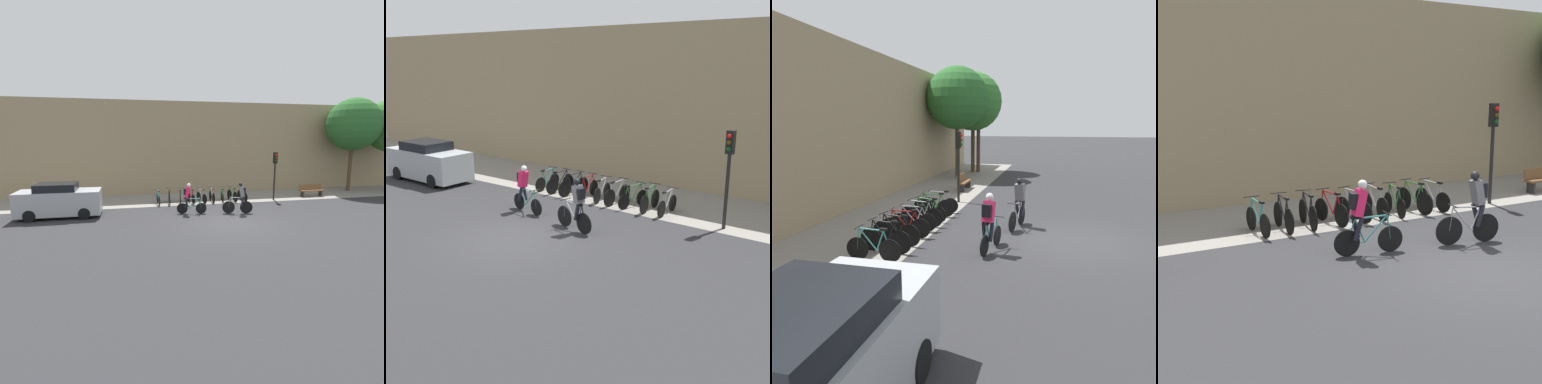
# 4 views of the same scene
# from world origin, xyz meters

# --- Properties ---
(ground) EXTENTS (200.00, 200.00, 0.00)m
(ground) POSITION_xyz_m (0.00, 0.00, 0.00)
(ground) COLOR #2B2B2D
(kerb_strip) EXTENTS (44.00, 4.50, 0.01)m
(kerb_strip) POSITION_xyz_m (0.00, 6.75, 0.00)
(kerb_strip) COLOR gray
(kerb_strip) RESTS_ON ground
(building_facade) EXTENTS (44.00, 0.60, 7.02)m
(building_facade) POSITION_xyz_m (0.00, 9.30, 3.51)
(building_facade) COLOR #9E8966
(building_facade) RESTS_ON ground
(cyclist_pink) EXTENTS (1.67, 0.55, 1.75)m
(cyclist_pink) POSITION_xyz_m (-1.76, 2.33, 0.95)
(cyclist_pink) COLOR black
(cyclist_pink) RESTS_ON ground
(cyclist_grey) EXTENTS (1.70, 0.56, 1.80)m
(cyclist_grey) POSITION_xyz_m (1.15, 1.78, 0.95)
(cyclist_grey) COLOR black
(cyclist_grey) RESTS_ON ground
(parked_bike_0) EXTENTS (0.46, 1.59, 0.95)m
(parked_bike_0) POSITION_xyz_m (-3.17, 5.23, 0.39)
(parked_bike_0) COLOR black
(parked_bike_0) RESTS_ON ground
(parked_bike_1) EXTENTS (0.46, 1.65, 0.98)m
(parked_bike_1) POSITION_xyz_m (-2.44, 5.23, 0.41)
(parked_bike_1) COLOR black
(parked_bike_1) RESTS_ON ground
(parked_bike_2) EXTENTS (0.46, 1.68, 0.98)m
(parked_bike_2) POSITION_xyz_m (-1.71, 5.23, 0.41)
(parked_bike_2) COLOR black
(parked_bike_2) RESTS_ON ground
(parked_bike_3) EXTENTS (0.46, 1.66, 0.96)m
(parked_bike_3) POSITION_xyz_m (-0.99, 5.23, 0.39)
(parked_bike_3) COLOR black
(parked_bike_3) RESTS_ON ground
(parked_bike_4) EXTENTS (0.47, 1.57, 0.95)m
(parked_bike_4) POSITION_xyz_m (-0.26, 5.23, 0.39)
(parked_bike_4) COLOR black
(parked_bike_4) RESTS_ON ground
(parked_bike_5) EXTENTS (0.46, 1.69, 0.98)m
(parked_bike_5) POSITION_xyz_m (0.46, 5.23, 0.41)
(parked_bike_5) COLOR black
(parked_bike_5) RESTS_ON ground
(parked_bike_6) EXTENTS (0.50, 1.58, 0.94)m
(parked_bike_6) POSITION_xyz_m (1.19, 5.23, 0.38)
(parked_bike_6) COLOR black
(parked_bike_6) RESTS_ON ground
(parked_bike_7) EXTENTS (0.46, 1.68, 0.99)m
(parked_bike_7) POSITION_xyz_m (1.92, 5.23, 0.41)
(parked_bike_7) COLOR black
(parked_bike_7) RESTS_ON ground
(parked_bike_8) EXTENTS (0.46, 1.61, 0.95)m
(parked_bike_8) POSITION_xyz_m (2.64, 5.23, 0.39)
(parked_bike_8) COLOR black
(parked_bike_8) RESTS_ON ground
(traffic_light_pole) EXTENTS (0.26, 0.30, 3.31)m
(traffic_light_pole) POSITION_xyz_m (4.88, 4.98, 2.30)
(traffic_light_pole) COLOR black
(traffic_light_pole) RESTS_ON ground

